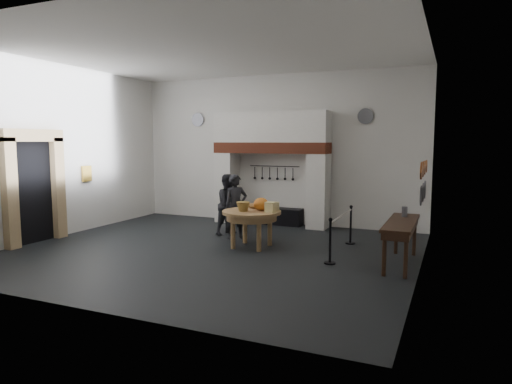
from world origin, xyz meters
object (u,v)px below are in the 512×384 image
at_px(barrier_post_far, 351,226).
at_px(visitor_far, 229,204).
at_px(iron_range, 272,216).
at_px(work_table, 252,212).
at_px(visitor_near, 236,207).
at_px(side_table, 401,223).
at_px(barrier_post_near, 330,242).

bearing_deg(barrier_post_far, visitor_far, -176.76).
distance_m(iron_range, visitor_far, 2.05).
height_order(iron_range, work_table, work_table).
height_order(visitor_near, side_table, visitor_near).
relative_size(visitor_far, barrier_post_near, 1.81).
bearing_deg(visitor_near, work_table, -89.72).
distance_m(iron_range, barrier_post_near, 4.65).
height_order(work_table, barrier_post_far, barrier_post_far).
height_order(iron_range, visitor_near, visitor_near).
xyz_separation_m(iron_range, barrier_post_far, (2.77, -1.73, 0.20)).
relative_size(iron_range, visitor_far, 1.16).
bearing_deg(work_table, iron_range, 102.78).
height_order(iron_range, side_table, side_table).
bearing_deg(barrier_post_far, visitor_near, -168.40).
bearing_deg(side_table, barrier_post_far, 131.55).
relative_size(visitor_near, barrier_post_near, 1.85).
relative_size(work_table, side_table, 0.63).
relative_size(work_table, barrier_post_far, 1.55).
bearing_deg(barrier_post_near, iron_range, 126.55).
xyz_separation_m(visitor_near, barrier_post_far, (2.84, 0.58, -0.38)).
distance_m(work_table, barrier_post_near, 2.23).
height_order(work_table, side_table, side_table).
xyz_separation_m(iron_range, side_table, (4.10, -3.24, 0.62)).
bearing_deg(side_table, barrier_post_near, -159.60).
bearing_deg(work_table, visitor_far, 136.35).
xyz_separation_m(iron_range, visitor_near, (-0.08, -2.32, 0.58)).
bearing_deg(side_table, visitor_near, 167.57).
xyz_separation_m(work_table, barrier_post_far, (2.08, 1.29, -0.39)).
height_order(barrier_post_near, barrier_post_far, same).
bearing_deg(iron_range, barrier_post_far, -32.05).
xyz_separation_m(visitor_far, barrier_post_far, (3.24, 0.18, -0.37)).
xyz_separation_m(visitor_near, barrier_post_near, (2.84, -1.42, -0.38)).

